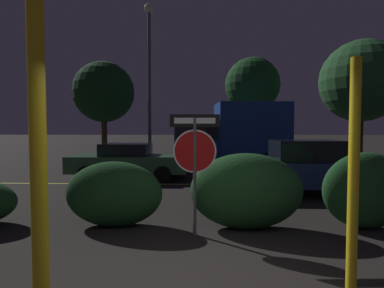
{
  "coord_description": "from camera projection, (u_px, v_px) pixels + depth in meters",
  "views": [
    {
      "loc": [
        0.04,
        -3.16,
        1.83
      ],
      "look_at": [
        -0.18,
        3.38,
        1.54
      ],
      "focal_mm": 28.0,
      "sensor_mm": 36.0,
      "label": 1
    }
  ],
  "objects": [
    {
      "name": "tree_2",
      "position": [
        104.0,
        92.0,
        16.77
      ],
      "size": [
        3.39,
        3.39,
        5.7
      ],
      "color": "#422D1E",
      "rests_on": "ground_plane"
    },
    {
      "name": "passing_car_1",
      "position": [
        130.0,
        161.0,
        11.36
      ],
      "size": [
        4.45,
        2.13,
        1.35
      ],
      "rotation": [
        0.0,
        0.0,
        -1.55
      ],
      "color": "#335B38",
      "rests_on": "ground_plane"
    },
    {
      "name": "yellow_pole_left",
      "position": [
        38.0,
        141.0,
        2.91
      ],
      "size": [
        0.16,
        0.16,
        3.46
      ],
      "primitive_type": "cylinder",
      "color": "yellow",
      "rests_on": "ground_plane"
    },
    {
      "name": "hedge_bush_1",
      "position": [
        114.0,
        194.0,
        5.71
      ],
      "size": [
        1.85,
        0.89,
        1.25
      ],
      "primitive_type": "ellipsoid",
      "color": "#19421E",
      "rests_on": "ground_plane"
    },
    {
      "name": "road_center_stripe",
      "position": [
        201.0,
        184.0,
        10.19
      ],
      "size": [
        32.21,
        0.12,
        0.01
      ],
      "primitive_type": "cube",
      "color": "gold",
      "rests_on": "ground_plane"
    },
    {
      "name": "passing_car_2",
      "position": [
        310.0,
        168.0,
        8.59
      ],
      "size": [
        4.71,
        1.94,
        1.56
      ],
      "rotation": [
        0.0,
        0.0,
        -1.58
      ],
      "color": "navy",
      "rests_on": "ground_plane"
    },
    {
      "name": "hedge_bush_2",
      "position": [
        246.0,
        191.0,
        5.57
      ],
      "size": [
        2.09,
        0.96,
        1.42
      ],
      "primitive_type": "ellipsoid",
      "color": "#1E4C23",
      "rests_on": "ground_plane"
    },
    {
      "name": "tree_0",
      "position": [
        362.0,
        81.0,
        18.49
      ],
      "size": [
        5.02,
        5.02,
        7.41
      ],
      "color": "#422D1E",
      "rests_on": "ground_plane"
    },
    {
      "name": "street_lamp",
      "position": [
        149.0,
        63.0,
        14.56
      ],
      "size": [
        0.47,
        0.47,
        7.98
      ],
      "color": "#4C4C51",
      "rests_on": "ground_plane"
    },
    {
      "name": "yellow_pole_right",
      "position": [
        353.0,
        178.0,
        3.29
      ],
      "size": [
        0.11,
        0.11,
        2.63
      ],
      "primitive_type": "cylinder",
      "color": "yellow",
      "rests_on": "ground_plane"
    },
    {
      "name": "tree_1",
      "position": [
        252.0,
        85.0,
        19.76
      ],
      "size": [
        3.61,
        3.61,
        6.66
      ],
      "color": "#422D1E",
      "rests_on": "ground_plane"
    },
    {
      "name": "stop_sign",
      "position": [
        195.0,
        151.0,
        5.18
      ],
      "size": [
        0.87,
        0.07,
        2.11
      ],
      "rotation": [
        0.0,
        0.0,
        0.05
      ],
      "color": "#4C4C51",
      "rests_on": "ground_plane"
    },
    {
      "name": "hedge_bush_3",
      "position": [
        366.0,
        191.0,
        5.57
      ],
      "size": [
        1.61,
        0.71,
        1.43
      ],
      "primitive_type": "ellipsoid",
      "color": "#1E4C23",
      "rests_on": "ground_plane"
    },
    {
      "name": "delivery_truck",
      "position": [
        231.0,
        134.0,
        14.96
      ],
      "size": [
        5.72,
        2.95,
        3.19
      ],
      "rotation": [
        0.0,
        0.0,
        1.65
      ],
      "color": "navy",
      "rests_on": "ground_plane"
    }
  ]
}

